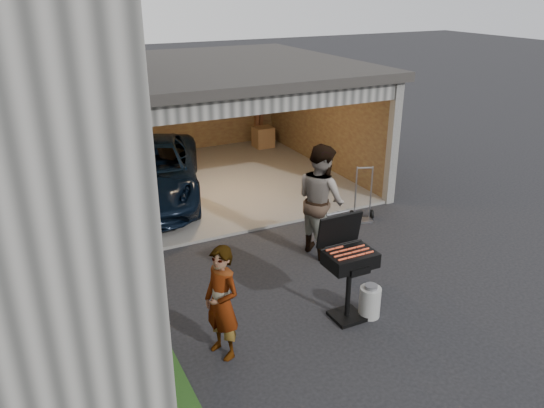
{
  "coord_description": "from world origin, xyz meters",
  "views": [
    {
      "loc": [
        -3.39,
        -5.2,
        4.55
      ],
      "look_at": [
        0.27,
        2.14,
        1.15
      ],
      "focal_mm": 35.0,
      "sensor_mm": 36.0,
      "label": 1
    }
  ],
  "objects_px": {
    "bbq_grill": "(349,261)",
    "propane_tank": "(370,302)",
    "man": "(321,200)",
    "woman": "(222,303)",
    "plywood_panel": "(137,317)",
    "hand_truck": "(363,210)",
    "minivan": "(150,174)"
  },
  "relations": [
    {
      "from": "woman",
      "to": "bbq_grill",
      "type": "relative_size",
      "value": 1.01
    },
    {
      "from": "man",
      "to": "propane_tank",
      "type": "height_order",
      "value": "man"
    },
    {
      "from": "bbq_grill",
      "to": "hand_truck",
      "type": "relative_size",
      "value": 1.35
    },
    {
      "from": "propane_tank",
      "to": "hand_truck",
      "type": "relative_size",
      "value": 0.41
    },
    {
      "from": "woman",
      "to": "hand_truck",
      "type": "distance_m",
      "value": 5.06
    },
    {
      "from": "woman",
      "to": "minivan",
      "type": "bearing_deg",
      "value": 154.95
    },
    {
      "from": "bbq_grill",
      "to": "plywood_panel",
      "type": "height_order",
      "value": "bbq_grill"
    },
    {
      "from": "plywood_panel",
      "to": "hand_truck",
      "type": "xyz_separation_m",
      "value": [
        5.15,
        2.08,
        -0.22
      ]
    },
    {
      "from": "woman",
      "to": "propane_tank",
      "type": "height_order",
      "value": "woman"
    },
    {
      "from": "minivan",
      "to": "man",
      "type": "height_order",
      "value": "man"
    },
    {
      "from": "bbq_grill",
      "to": "woman",
      "type": "bearing_deg",
      "value": 179.58
    },
    {
      "from": "minivan",
      "to": "hand_truck",
      "type": "bearing_deg",
      "value": -22.28
    },
    {
      "from": "woman",
      "to": "propane_tank",
      "type": "xyz_separation_m",
      "value": [
        2.25,
        -0.15,
        -0.55
      ]
    },
    {
      "from": "woman",
      "to": "hand_truck",
      "type": "xyz_separation_m",
      "value": [
        4.2,
        2.76,
        -0.57
      ]
    },
    {
      "from": "propane_tank",
      "to": "man",
      "type": "bearing_deg",
      "value": 78.83
    },
    {
      "from": "minivan",
      "to": "woman",
      "type": "distance_m",
      "value": 5.81
    },
    {
      "from": "plywood_panel",
      "to": "hand_truck",
      "type": "bearing_deg",
      "value": 21.94
    },
    {
      "from": "man",
      "to": "propane_tank",
      "type": "relative_size",
      "value": 4.32
    },
    {
      "from": "bbq_grill",
      "to": "propane_tank",
      "type": "height_order",
      "value": "bbq_grill"
    },
    {
      "from": "bbq_grill",
      "to": "man",
      "type": "bearing_deg",
      "value": 69.42
    },
    {
      "from": "bbq_grill",
      "to": "propane_tank",
      "type": "distance_m",
      "value": 0.78
    },
    {
      "from": "minivan",
      "to": "propane_tank",
      "type": "bearing_deg",
      "value": -56.69
    },
    {
      "from": "man",
      "to": "plywood_panel",
      "type": "relative_size",
      "value": 2.27
    },
    {
      "from": "propane_tank",
      "to": "hand_truck",
      "type": "bearing_deg",
      "value": 56.17
    },
    {
      "from": "propane_tank",
      "to": "plywood_panel",
      "type": "height_order",
      "value": "plywood_panel"
    },
    {
      "from": "woman",
      "to": "plywood_panel",
      "type": "distance_m",
      "value": 1.22
    },
    {
      "from": "minivan",
      "to": "woman",
      "type": "bearing_deg",
      "value": -78.12
    },
    {
      "from": "hand_truck",
      "to": "propane_tank",
      "type": "bearing_deg",
      "value": -101.69
    },
    {
      "from": "woman",
      "to": "plywood_panel",
      "type": "bearing_deg",
      "value": -145.21
    },
    {
      "from": "man",
      "to": "plywood_panel",
      "type": "distance_m",
      "value": 3.89
    },
    {
      "from": "woman",
      "to": "man",
      "type": "relative_size",
      "value": 0.77
    },
    {
      "from": "bbq_grill",
      "to": "propane_tank",
      "type": "xyz_separation_m",
      "value": [
        0.33,
        -0.14,
        -0.69
      ]
    }
  ]
}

